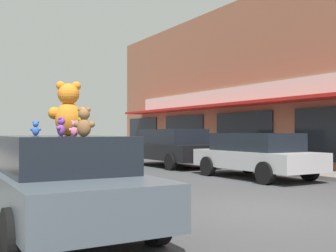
# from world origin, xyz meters

# --- Properties ---
(ground_plane) EXTENTS (260.00, 260.00, 0.00)m
(ground_plane) POSITION_xyz_m (0.00, 0.00, 0.00)
(ground_plane) COLOR #424244
(plush_art_car) EXTENTS (2.05, 4.50, 1.42)m
(plush_art_car) POSITION_xyz_m (-3.79, 0.38, 0.76)
(plush_art_car) COLOR #4C5660
(plush_art_car) RESTS_ON ground_plane
(teddy_bear_giant) EXTENTS (0.64, 0.44, 0.84)m
(teddy_bear_giant) POSITION_xyz_m (-3.64, 0.46, 1.83)
(teddy_bear_giant) COLOR orange
(teddy_bear_giant) RESTS_ON plush_art_car
(teddy_bear_yellow) EXTENTS (0.24, 0.17, 0.32)m
(teddy_bear_yellow) POSITION_xyz_m (-3.63, -0.15, 1.58)
(teddy_bear_yellow) COLOR yellow
(teddy_bear_yellow) RESTS_ON plush_art_car
(teddy_bear_blue) EXTENTS (0.19, 0.13, 0.25)m
(teddy_bear_blue) POSITION_xyz_m (-3.92, 1.36, 1.54)
(teddy_bear_blue) COLOR blue
(teddy_bear_blue) RESTS_ON plush_art_car
(teddy_bear_purple) EXTENTS (0.19, 0.19, 0.28)m
(teddy_bear_purple) POSITION_xyz_m (-3.84, 0.17, 1.56)
(teddy_bear_purple) COLOR purple
(teddy_bear_purple) RESTS_ON plush_art_car
(teddy_bear_brown) EXTENTS (0.28, 0.23, 0.38)m
(teddy_bear_brown) POSITION_xyz_m (-3.76, -0.60, 1.61)
(teddy_bear_brown) COLOR olive
(teddy_bear_brown) RESTS_ON plush_art_car
(teddy_bear_pink) EXTENTS (0.16, 0.13, 0.22)m
(teddy_bear_pink) POSITION_xyz_m (-3.82, -0.39, 1.53)
(teddy_bear_pink) COLOR pink
(teddy_bear_pink) RESTS_ON plush_art_car
(parked_car_far_center) EXTENTS (1.99, 4.42, 1.44)m
(parked_car_far_center) POSITION_xyz_m (3.65, 4.31, 0.78)
(parked_car_far_center) COLOR #B7B7BC
(parked_car_far_center) RESTS_ON ground_plane
(parked_car_far_right) EXTENTS (2.08, 4.66, 1.60)m
(parked_car_far_right) POSITION_xyz_m (3.65, 9.51, 0.86)
(parked_car_far_right) COLOR black
(parked_car_far_right) RESTS_ON ground_plane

